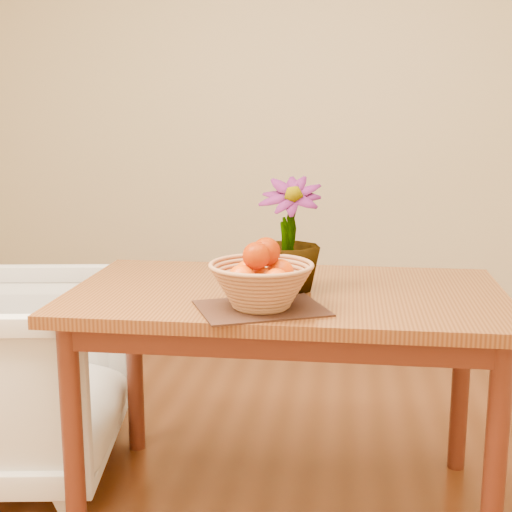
# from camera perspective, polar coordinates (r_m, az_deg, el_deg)

# --- Properties ---
(wall_back) EXTENTS (4.00, 0.02, 2.70)m
(wall_back) POSITION_cam_1_polar(r_m,az_deg,el_deg) (4.19, 4.90, 11.87)
(wall_back) COLOR beige
(wall_back) RESTS_ON floor
(table) EXTENTS (1.40, 0.80, 0.75)m
(table) POSITION_cam_1_polar(r_m,az_deg,el_deg) (2.34, 2.44, -4.80)
(table) COLOR brown
(table) RESTS_ON floor
(placemat) EXTENTS (0.44, 0.39, 0.01)m
(placemat) POSITION_cam_1_polar(r_m,az_deg,el_deg) (2.09, 0.42, -4.20)
(placemat) COLOR #371D14
(placemat) RESTS_ON table
(wicker_basket) EXTENTS (0.31, 0.31, 0.13)m
(wicker_basket) POSITION_cam_1_polar(r_m,az_deg,el_deg) (2.07, 0.42, -2.48)
(wicker_basket) COLOR #A66D45
(wicker_basket) RESTS_ON placemat
(orange_pile) EXTENTS (0.18, 0.18, 0.15)m
(orange_pile) POSITION_cam_1_polar(r_m,az_deg,el_deg) (2.06, 0.44, -0.79)
(orange_pile) COLOR #ED5A03
(orange_pile) RESTS_ON wicker_basket
(potted_plant) EXTENTS (0.21, 0.21, 0.36)m
(potted_plant) POSITION_cam_1_polar(r_m,az_deg,el_deg) (2.27, 2.65, 1.71)
(potted_plant) COLOR #144413
(potted_plant) RESTS_ON table
(armchair) EXTENTS (0.84, 0.88, 0.81)m
(armchair) POSITION_cam_1_polar(r_m,az_deg,el_deg) (2.77, -19.45, -8.45)
(armchair) COLOR #826A5A
(armchair) RESTS_ON floor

